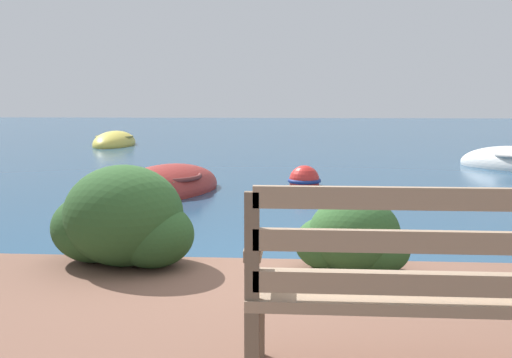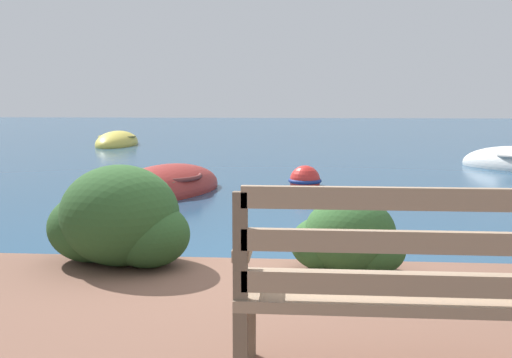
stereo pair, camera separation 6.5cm
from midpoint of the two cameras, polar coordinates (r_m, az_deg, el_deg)
name	(u,v)px [view 1 (the left image)]	position (r m, az deg, el deg)	size (l,w,h in m)	color
ground_plane	(260,285)	(4.68, 0.03, -10.53)	(80.00, 80.00, 0.00)	navy
park_bench	(405,283)	(2.57, 14.01, -10.03)	(1.38, 0.48, 0.93)	brown
hedge_clump_left	(122,222)	(4.50, -13.63, -4.17)	(1.14, 0.82, 0.78)	#284C23
hedge_clump_centre	(352,239)	(4.26, 9.18, -5.95)	(0.84, 0.60, 0.57)	#2D5628
rowboat_nearest	(165,189)	(9.12, -9.30, -1.02)	(2.07, 2.81, 0.80)	#9E2D28
rowboat_far	(115,143)	(18.90, -14.05, 3.50)	(1.30, 2.82, 0.80)	#DBC64C
mooring_buoy	(304,181)	(9.84, 4.67, -0.15)	(0.58, 0.58, 0.52)	red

